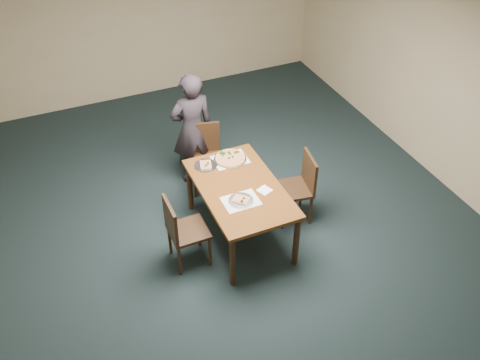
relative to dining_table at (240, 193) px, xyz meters
name	(u,v)px	position (x,y,z in m)	size (l,w,h in m)	color
ground	(242,241)	(-0.03, -0.13, -0.66)	(8.00, 8.00, 0.00)	black
room_shell	(242,120)	(-0.03, -0.13, 1.08)	(8.00, 8.00, 8.00)	tan
dining_table	(240,193)	(0.00, 0.00, 0.00)	(0.90, 1.50, 0.75)	#4E2A0F
chair_far	(205,153)	(-0.02, 1.09, -0.14)	(0.51, 0.51, 0.91)	black
chair_left	(181,229)	(-0.78, -0.15, -0.14)	(0.42, 0.42, 0.91)	black
chair_right	(300,184)	(0.81, 0.02, -0.14)	(0.48, 0.48, 0.91)	black
diner	(192,129)	(-0.12, 1.29, 0.14)	(0.58, 0.38, 1.60)	black
placemat_main	(230,159)	(0.10, 0.53, 0.09)	(0.42, 0.32, 0.00)	white
placemat_near	(241,201)	(-0.09, -0.23, 0.09)	(0.40, 0.30, 0.00)	white
pizza_pan	(230,158)	(0.10, 0.53, 0.11)	(0.40, 0.40, 0.07)	silver
slice_plate_near	(241,200)	(-0.09, -0.23, 0.11)	(0.28, 0.28, 0.06)	silver
slice_plate_far	(206,165)	(-0.22, 0.53, 0.10)	(0.28, 0.28, 0.06)	silver
napkin	(265,190)	(0.23, -0.17, 0.09)	(0.14, 0.14, 0.01)	white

